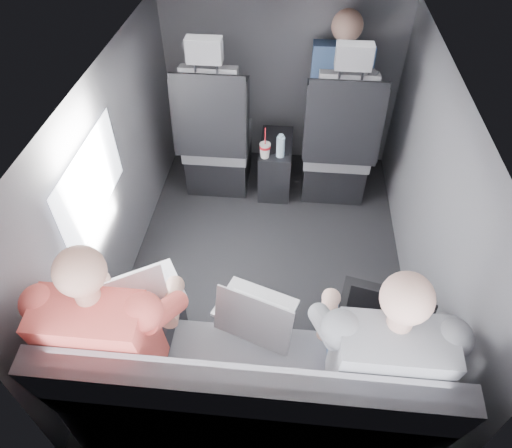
# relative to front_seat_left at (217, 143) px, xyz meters

# --- Properties ---
(floor) EXTENTS (2.60, 2.60, 0.00)m
(floor) POSITION_rel_front_seat_left_xyz_m (0.45, -0.84, -0.40)
(floor) COLOR black
(floor) RESTS_ON ground
(ceiling) EXTENTS (2.60, 2.60, 0.00)m
(ceiling) POSITION_rel_front_seat_left_xyz_m (0.45, -0.84, 0.95)
(ceiling) COLOR #B2B2AD
(ceiling) RESTS_ON panel_back
(panel_left) EXTENTS (0.02, 2.60, 1.35)m
(panel_left) POSITION_rel_front_seat_left_xyz_m (-0.45, -0.84, 0.27)
(panel_left) COLOR #56565B
(panel_left) RESTS_ON floor
(panel_right) EXTENTS (0.02, 2.60, 1.35)m
(panel_right) POSITION_rel_front_seat_left_xyz_m (1.35, -0.84, 0.27)
(panel_right) COLOR #56565B
(panel_right) RESTS_ON floor
(panel_front) EXTENTS (1.80, 0.02, 1.35)m
(panel_front) POSITION_rel_front_seat_left_xyz_m (0.45, 0.46, 0.27)
(panel_front) COLOR #56565B
(panel_front) RESTS_ON floor
(panel_back) EXTENTS (1.80, 0.02, 1.35)m
(panel_back) POSITION_rel_front_seat_left_xyz_m (0.45, -2.14, 0.27)
(panel_back) COLOR #56565B
(panel_back) RESTS_ON floor
(side_window) EXTENTS (0.02, 0.75, 0.42)m
(side_window) POSITION_rel_front_seat_left_xyz_m (-0.43, -1.14, 0.50)
(side_window) COLOR white
(side_window) RESTS_ON panel_left
(seatbelt) EXTENTS (0.35, 0.11, 0.59)m
(seatbelt) POSITION_rel_front_seat_left_xyz_m (0.90, -0.17, 0.40)
(seatbelt) COLOR black
(seatbelt) RESTS_ON front_seat_right
(front_seat_left) EXTENTS (0.52, 0.58, 1.26)m
(front_seat_left) POSITION_rel_front_seat_left_xyz_m (0.00, 0.00, 0.00)
(front_seat_left) COLOR black
(front_seat_left) RESTS_ON floor
(front_seat_right) EXTENTS (0.52, 0.58, 1.26)m
(front_seat_right) POSITION_rel_front_seat_left_xyz_m (0.90, 0.00, 0.00)
(front_seat_right) COLOR black
(front_seat_right) RESTS_ON floor
(center_console) EXTENTS (0.24, 0.48, 0.41)m
(center_console) POSITION_rel_front_seat_left_xyz_m (0.45, 0.04, -0.20)
(center_console) COLOR black
(center_console) RESTS_ON floor
(rear_bench) EXTENTS (1.60, 0.57, 0.92)m
(rear_bench) POSITION_rel_front_seat_left_xyz_m (0.45, -1.90, -0.09)
(rear_bench) COLOR #5D5D62
(rear_bench) RESTS_ON floor
(soda_cup) EXTENTS (0.08, 0.08, 0.24)m
(soda_cup) POSITION_rel_front_seat_left_xyz_m (0.38, -0.14, 0.06)
(soda_cup) COLOR white
(soda_cup) RESTS_ON center_console
(water_bottle) EXTENTS (0.06, 0.06, 0.18)m
(water_bottle) POSITION_rel_front_seat_left_xyz_m (0.49, -0.12, 0.08)
(water_bottle) COLOR #A4CBDE
(water_bottle) RESTS_ON center_console
(laptop_white) EXTENTS (0.45, 0.50, 0.27)m
(laptop_white) POSITION_rel_front_seat_left_xyz_m (-0.11, -1.61, 0.24)
(laptop_white) COLOR silver
(laptop_white) RESTS_ON passenger_rear_left
(laptop_silver) EXTENTS (0.41, 0.42, 0.25)m
(laptop_silver) POSITION_rel_front_seat_left_xyz_m (0.45, -1.66, 0.23)
(laptop_silver) COLOR #AAABAF
(laptop_silver) RESTS_ON rear_bench
(laptop_black) EXTENTS (0.40, 0.39, 0.25)m
(laptop_black) POSITION_rel_front_seat_left_xyz_m (1.02, -1.59, 0.23)
(laptop_black) COLOR black
(laptop_black) RESTS_ON passenger_rear_right
(passenger_rear_left) EXTENTS (0.52, 0.64, 1.25)m
(passenger_rear_left) POSITION_rel_front_seat_left_xyz_m (-0.12, -1.81, 0.24)
(passenger_rear_left) COLOR #2D2C31
(passenger_rear_left) RESTS_ON rear_bench
(passenger_rear_right) EXTENTS (0.51, 0.63, 1.24)m
(passenger_rear_right) POSITION_rel_front_seat_left_xyz_m (0.98, -1.81, 0.23)
(passenger_rear_right) COLOR navy
(passenger_rear_right) RESTS_ON rear_bench
(passenger_front_right) EXTENTS (0.42, 0.42, 0.88)m
(passenger_front_right) POSITION_rel_front_seat_left_xyz_m (0.88, 0.26, 0.36)
(passenger_front_right) COLOR navy
(passenger_front_right) RESTS_ON front_seat_right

